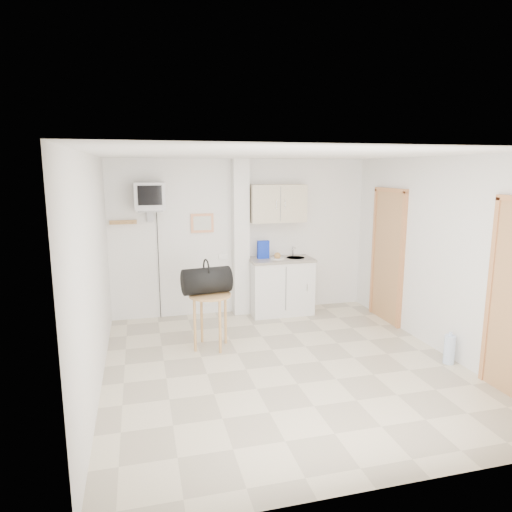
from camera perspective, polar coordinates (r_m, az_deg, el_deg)
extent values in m
plane|color=beige|center=(5.69, 3.46, -13.49)|extent=(4.50, 4.50, 0.00)
cube|color=white|center=(7.44, -1.75, 2.38)|extent=(4.20, 0.04, 2.50)
cube|color=white|center=(3.32, 15.87, -8.85)|extent=(4.20, 0.04, 2.50)
cube|color=white|center=(5.07, -19.58, -2.25)|extent=(0.04, 4.50, 2.50)
cube|color=white|center=(6.27, 22.19, -0.02)|extent=(0.04, 4.50, 2.50)
cube|color=white|center=(5.19, 3.78, 12.54)|extent=(4.20, 4.50, 0.04)
cube|color=white|center=(7.32, -1.94, 2.25)|extent=(0.25, 0.22, 2.50)
cube|color=#E69362|center=(7.28, -6.74, 4.11)|extent=(0.36, 0.03, 0.30)
cube|color=silver|center=(7.26, -6.72, 4.09)|extent=(0.28, 0.01, 0.22)
cube|color=#B28146|center=(7.20, -16.27, 4.08)|extent=(0.40, 0.05, 0.06)
cube|color=white|center=(7.42, -4.13, -0.02)|extent=(0.15, 0.02, 0.08)
cylinder|color=#B28146|center=(7.15, -17.48, 3.88)|extent=(0.02, 0.08, 0.02)
cylinder|color=#B28146|center=(7.14, -16.68, 3.92)|extent=(0.02, 0.08, 0.02)
cylinder|color=#B28146|center=(7.14, -15.87, 3.96)|extent=(0.02, 0.08, 0.02)
cylinder|color=#B28146|center=(7.14, -15.07, 4.00)|extent=(0.02, 0.08, 0.02)
cube|color=#A46D38|center=(7.32, 16.11, -0.16)|extent=(0.04, 0.75, 2.00)
cube|color=#985D38|center=(7.32, 16.07, -0.17)|extent=(0.06, 0.87, 2.06)
cube|color=silver|center=(7.49, 3.09, -3.90)|extent=(1.00, 0.55, 0.88)
cube|color=gray|center=(7.39, 3.13, -0.44)|extent=(1.03, 0.58, 0.04)
cylinder|color=#B7B7BA|center=(7.47, 4.96, -0.39)|extent=(0.30, 0.30, 0.05)
cylinder|color=#B7B7BA|center=(7.58, 4.62, 0.59)|extent=(0.02, 0.02, 0.16)
cylinder|color=#B7B7BA|center=(7.51, 4.78, 1.08)|extent=(0.02, 0.13, 0.02)
cube|color=beige|center=(7.37, 2.71, 6.60)|extent=(0.90, 0.32, 0.60)
cube|color=#0E2AB2|center=(7.34, 0.91, 0.81)|extent=(0.19, 0.07, 0.29)
cylinder|color=white|center=(7.33, 2.68, -0.32)|extent=(0.22, 0.22, 0.01)
sphere|color=tan|center=(7.32, 2.68, 0.03)|extent=(0.11, 0.11, 0.11)
cube|color=slate|center=(7.05, -13.11, 5.57)|extent=(0.36, 0.32, 0.02)
cube|color=slate|center=(7.19, -13.11, 5.02)|extent=(0.10, 0.06, 0.20)
cube|color=#B6B6B9|center=(6.96, -13.17, 7.32)|extent=(0.44, 0.42, 0.40)
cube|color=black|center=(6.75, -13.13, 7.39)|extent=(0.34, 0.02, 0.28)
cylinder|color=black|center=(7.32, -12.07, -1.06)|extent=(0.01, 0.01, 1.73)
cylinder|color=#B28146|center=(6.01, -5.77, -4.88)|extent=(0.55, 0.55, 0.03)
cylinder|color=#B28146|center=(6.24, -3.83, -7.80)|extent=(0.04, 0.04, 0.71)
cylinder|color=#B28146|center=(6.31, -6.81, -7.62)|extent=(0.04, 0.04, 0.71)
cylinder|color=#B28146|center=(6.01, -7.65, -8.60)|extent=(0.04, 0.04, 0.71)
cylinder|color=#B28146|center=(5.93, -4.52, -8.81)|extent=(0.04, 0.04, 0.71)
cylinder|color=black|center=(6.00, -6.21, -3.07)|extent=(0.66, 0.43, 0.34)
torus|color=black|center=(5.97, -6.24, -1.57)|extent=(0.06, 0.26, 0.26)
cylinder|color=#BAD1F5|center=(6.15, 23.02, -10.70)|extent=(0.13, 0.13, 0.35)
cylinder|color=#BAD1F5|center=(6.08, 23.16, -8.95)|extent=(0.04, 0.04, 0.04)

